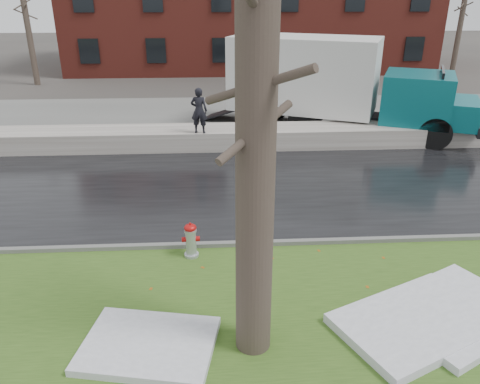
{
  "coord_description": "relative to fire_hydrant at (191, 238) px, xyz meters",
  "views": [
    {
      "loc": [
        -0.84,
        -8.66,
        5.68
      ],
      "look_at": [
        -0.23,
        1.98,
        1.0
      ],
      "focal_mm": 35.0,
      "sensor_mm": 36.0,
      "label": 1
    }
  ],
  "objects": [
    {
      "name": "road",
      "position": [
        1.42,
        3.89,
        -0.47
      ],
      "size": [
        60.0,
        7.0,
        0.03
      ],
      "primitive_type": "cube",
      "color": "black",
      "rests_on": "ground"
    },
    {
      "name": "snow_patch_far",
      "position": [
        -0.61,
        -2.97,
        -0.38
      ],
      "size": [
        2.46,
        1.98,
        0.14
      ],
      "primitive_type": "cube",
      "rotation": [
        0.0,
        0.0,
        -0.19
      ],
      "color": "white",
      "rests_on": "verge"
    },
    {
      "name": "worker",
      "position": [
        0.05,
        7.49,
        1.09
      ],
      "size": [
        0.67,
        0.5,
        1.66
      ],
      "primitive_type": "imported",
      "rotation": [
        0.0,
        0.0,
        2.97
      ],
      "color": "black",
      "rests_on": "snowbank"
    },
    {
      "name": "tree",
      "position": [
        1.17,
        -2.96,
        3.26
      ],
      "size": [
        1.45,
        1.59,
        7.37
      ],
      "rotation": [
        0.0,
        0.0,
        0.41
      ],
      "color": "brown",
      "rests_on": "verge"
    },
    {
      "name": "fire_hydrant",
      "position": [
        0.0,
        0.0,
        0.0
      ],
      "size": [
        0.41,
        0.35,
        0.84
      ],
      "rotation": [
        0.0,
        0.0,
        0.06
      ],
      "color": "#ADB1B5",
      "rests_on": "verge"
    },
    {
      "name": "bg_tree_left",
      "position": [
        -10.58,
        21.39,
        2.84
      ],
      "size": [
        1.4,
        1.62,
        6.5
      ],
      "color": "brown",
      "rests_on": "ground"
    },
    {
      "name": "box_truck",
      "position": [
        5.53,
        10.11,
        1.54
      ],
      "size": [
        11.3,
        6.38,
        3.85
      ],
      "rotation": [
        0.0,
        0.0,
        -0.42
      ],
      "color": "black",
      "rests_on": "ground"
    },
    {
      "name": "snow_patch_near",
      "position": [
        5.02,
        -2.42,
        -0.37
      ],
      "size": [
        3.23,
        2.98,
        0.16
      ],
      "primitive_type": "cube",
      "rotation": [
        0.0,
        0.0,
        0.48
      ],
      "color": "white",
      "rests_on": "verge"
    },
    {
      "name": "bg_tree_center",
      "position": [
        -4.58,
        25.39,
        2.84
      ],
      "size": [
        1.4,
        1.62,
        6.5
      ],
      "color": "brown",
      "rests_on": "ground"
    },
    {
      "name": "snow_patch_side",
      "position": [
        4.15,
        -2.68,
        -0.36
      ],
      "size": [
        3.3,
        2.82,
        0.18
      ],
      "primitive_type": "cube",
      "rotation": [
        0.0,
        0.0,
        0.44
      ],
      "color": "white",
      "rests_on": "verge"
    },
    {
      "name": "verge",
      "position": [
        1.42,
        -1.86,
        -0.47
      ],
      "size": [
        60.0,
        4.5,
        0.04
      ],
      "primitive_type": "cube",
      "color": "#304D19",
      "rests_on": "ground"
    },
    {
      "name": "curb",
      "position": [
        1.42,
        0.39,
        -0.42
      ],
      "size": [
        60.0,
        0.15,
        0.14
      ],
      "primitive_type": "cube",
      "color": "slate",
      "rests_on": "ground"
    },
    {
      "name": "parking_lot",
      "position": [
        1.42,
        12.39,
        -0.47
      ],
      "size": [
        60.0,
        9.0,
        0.03
      ],
      "primitive_type": "cube",
      "color": "slate",
      "rests_on": "ground"
    },
    {
      "name": "bg_tree_right",
      "position": [
        17.42,
        23.39,
        2.84
      ],
      "size": [
        1.4,
        1.62,
        6.5
      ],
      "color": "brown",
      "rests_on": "ground"
    },
    {
      "name": "snowbank",
      "position": [
        1.42,
        8.09,
        -0.11
      ],
      "size": [
        60.0,
        1.6,
        0.75
      ],
      "primitive_type": "cube",
      "color": "#BDB6AC",
      "rests_on": "ground"
    },
    {
      "name": "ground",
      "position": [
        1.42,
        -0.61,
        -0.49
      ],
      "size": [
        120.0,
        120.0,
        0.0
      ],
      "primitive_type": "plane",
      "color": "#47423D",
      "rests_on": "ground"
    }
  ]
}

